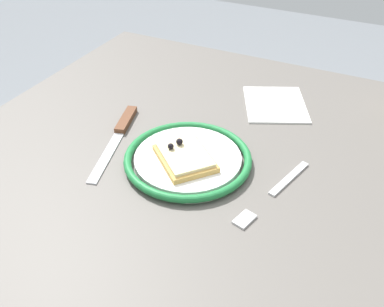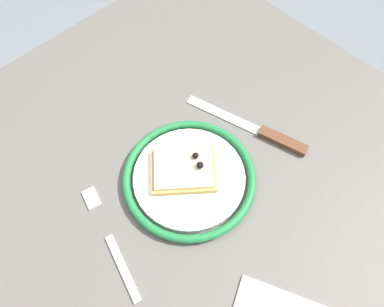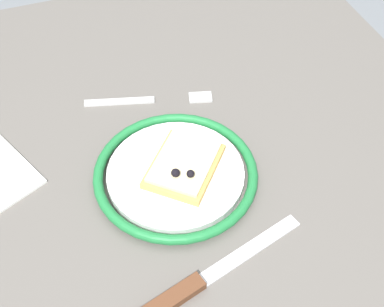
{
  "view_description": "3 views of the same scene",
  "coord_description": "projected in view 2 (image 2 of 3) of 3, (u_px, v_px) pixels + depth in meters",
  "views": [
    {
      "loc": [
        -0.25,
        0.55,
        1.2
      ],
      "look_at": [
        0.02,
        0.01,
        0.75
      ],
      "focal_mm": 40.54,
      "sensor_mm": 36.0,
      "label": 1
    },
    {
      "loc": [
        -0.15,
        -0.17,
        1.28
      ],
      "look_at": [
        0.05,
        0.03,
        0.77
      ],
      "focal_mm": 33.3,
      "sensor_mm": 36.0,
      "label": 2
    },
    {
      "loc": [
        0.45,
        -0.11,
        1.29
      ],
      "look_at": [
        0.02,
        0.04,
        0.76
      ],
      "focal_mm": 48.26,
      "sensor_mm": 36.0,
      "label": 3
    }
  ],
  "objects": [
    {
      "name": "knife",
      "position": [
        266.0,
        134.0,
        0.65
      ],
      "size": [
        0.08,
        0.24,
        0.01
      ],
      "color": "silver",
      "rests_on": "dining_table"
    },
    {
      "name": "plate",
      "position": [
        189.0,
        177.0,
        0.6
      ],
      "size": [
        0.23,
        0.23,
        0.02
      ],
      "color": "white",
      "rests_on": "dining_table"
    },
    {
      "name": "dining_table",
      "position": [
        185.0,
        211.0,
        0.66
      ],
      "size": [
        0.95,
        0.93,
        0.73
      ],
      "color": "#5B5651",
      "rests_on": "ground_plane"
    },
    {
      "name": "ground_plane",
      "position": [
        188.0,
        275.0,
        1.23
      ],
      "size": [
        6.0,
        6.0,
        0.0
      ],
      "primitive_type": "plane",
      "color": "slate"
    },
    {
      "name": "fork",
      "position": [
        110.0,
        240.0,
        0.56
      ],
      "size": [
        0.07,
        0.2,
        0.0
      ],
      "color": "silver",
      "rests_on": "dining_table"
    },
    {
      "name": "pizza_slice_near",
      "position": [
        184.0,
        169.0,
        0.59
      ],
      "size": [
        0.14,
        0.13,
        0.03
      ],
      "color": "tan",
      "rests_on": "plate"
    }
  ]
}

